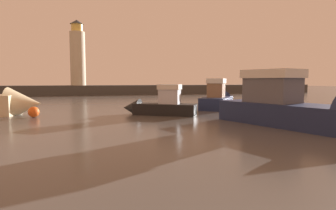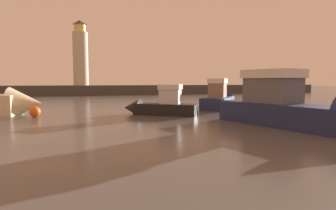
{
  "view_description": "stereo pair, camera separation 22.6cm",
  "coord_description": "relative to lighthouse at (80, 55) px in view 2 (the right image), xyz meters",
  "views": [
    {
      "loc": [
        -3.33,
        -0.98,
        2.54
      ],
      "look_at": [
        1.33,
        15.47,
        1.06
      ],
      "focal_mm": 29.83,
      "sensor_mm": 36.0,
      "label": 1
    },
    {
      "loc": [
        -3.11,
        -1.04,
        2.54
      ],
      "look_at": [
        1.33,
        15.47,
        1.06
      ],
      "focal_mm": 29.83,
      "sensor_mm": 36.0,
      "label": 2
    }
  ],
  "objects": [
    {
      "name": "ground_plane",
      "position": [
        5.15,
        -25.89,
        -7.2
      ],
      "size": [
        220.0,
        220.0,
        0.0
      ],
      "primitive_type": "plane",
      "color": "#4C4742"
    },
    {
      "name": "breakwater",
      "position": [
        5.15,
        -0.0,
        -6.34
      ],
      "size": [
        85.96,
        4.07,
        1.73
      ],
      "primitive_type": "cube",
      "color": "#423F3D",
      "rests_on": "ground_plane"
    },
    {
      "name": "lighthouse",
      "position": [
        0.0,
        0.0,
        0.0
      ],
      "size": [
        2.63,
        2.63,
        11.56
      ],
      "color": "beige",
      "rests_on": "breakwater"
    },
    {
      "name": "motorboat_0",
      "position": [
        12.9,
        -40.32,
        -6.2
      ],
      "size": [
        5.42,
        9.76,
        3.82
      ],
      "color": "#1E284C",
      "rests_on": "ground_plane"
    },
    {
      "name": "motorboat_1",
      "position": [
        6.73,
        -32.47,
        -6.52
      ],
      "size": [
        5.61,
        4.23,
        2.54
      ],
      "color": "black",
      "rests_on": "ground_plane"
    },
    {
      "name": "motorboat_4",
      "position": [
        13.77,
        -28.49,
        -6.43
      ],
      "size": [
        5.84,
        6.79,
        3.19
      ],
      "color": "#1E284C",
      "rests_on": "ground_plane"
    },
    {
      "name": "mooring_buoy",
      "position": [
        -1.94,
        -31.59,
        -6.83
      ],
      "size": [
        0.75,
        0.75,
        0.75
      ],
      "primitive_type": "sphere",
      "color": "#EA5919",
      "rests_on": "ground_plane"
    }
  ]
}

